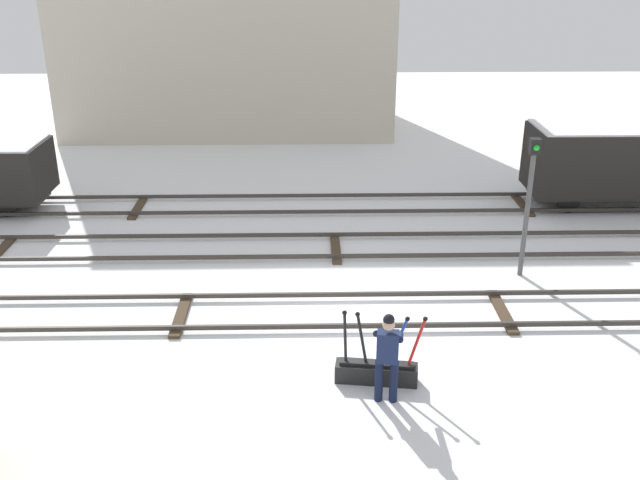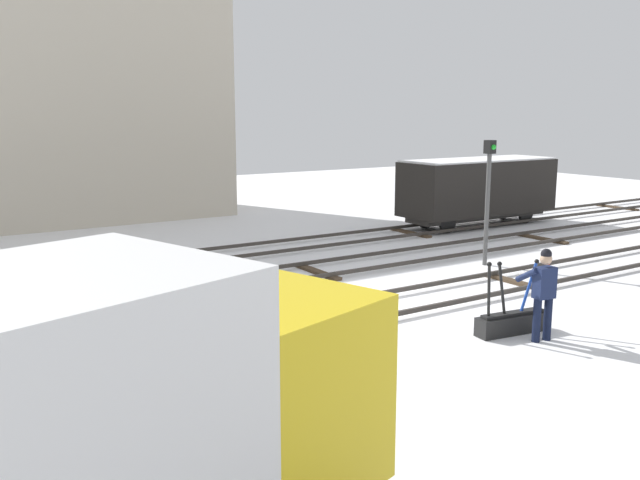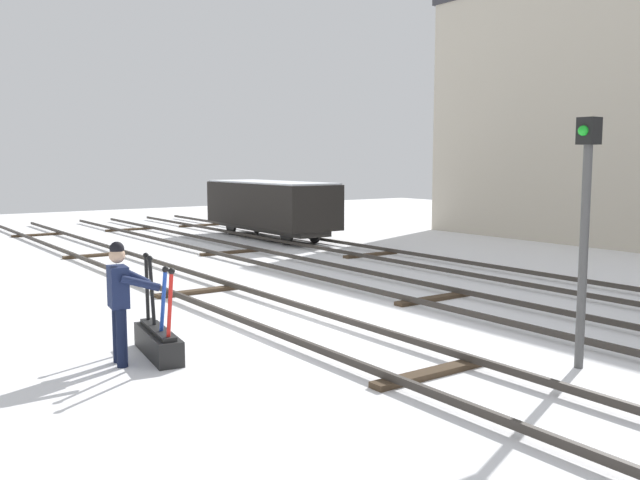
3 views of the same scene
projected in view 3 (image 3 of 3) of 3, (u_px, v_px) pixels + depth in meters
name	position (u px, v px, depth m)	size (l,w,h in m)	color
ground_plane	(287.00, 325.00, 11.88)	(60.00, 60.00, 0.00)	white
track_main_line	(287.00, 319.00, 11.87)	(44.00, 1.94, 0.18)	#38332D
track_siding_near	(433.00, 295.00, 13.92)	(44.00, 1.94, 0.18)	#38332D
track_siding_far	(533.00, 279.00, 15.78)	(44.00, 1.94, 0.18)	#38332D
switch_lever_frame	(158.00, 339.00, 9.96)	(1.65, 0.57, 1.45)	black
rail_worker	(120.00, 296.00, 9.45)	(0.60, 0.68, 1.74)	#111831
signal_post	(585.00, 215.00, 9.16)	(0.24, 0.32, 3.42)	#4C4C4C
apartment_building	(631.00, 109.00, 24.44)	(13.55, 6.66, 9.40)	beige
freight_car_far_end	(270.00, 205.00, 25.08)	(6.41, 2.21, 2.11)	#2D2B28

